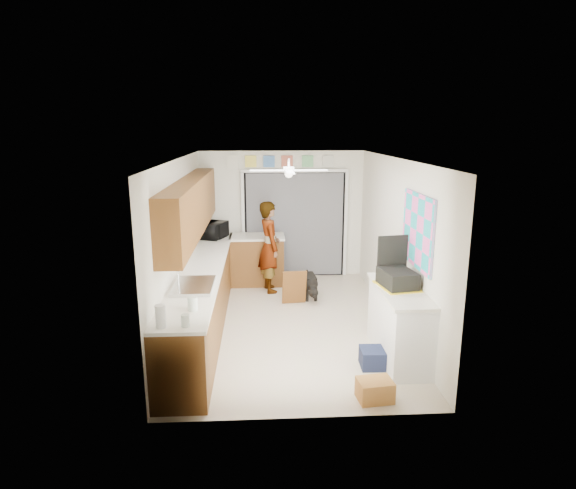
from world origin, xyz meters
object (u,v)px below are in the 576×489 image
object	(u,v)px
suitcase	(397,279)
dog	(310,285)
man	(269,247)
cardboard_box	(375,390)
paper_towel_roll	(161,316)
navy_crate	(376,358)
microwave	(214,230)

from	to	relation	value
suitcase	dog	distance (m)	2.51
dog	suitcase	bearing A→B (deg)	-72.40
man	dog	world-z (taller)	man
suitcase	dog	size ratio (longest dim) A/B	0.83
cardboard_box	man	world-z (taller)	man
suitcase	cardboard_box	xyz separation A→B (m)	(-0.51, -1.09, -0.93)
paper_towel_roll	cardboard_box	bearing A→B (deg)	1.27
cardboard_box	paper_towel_roll	bearing A→B (deg)	-178.73
paper_towel_roll	navy_crate	world-z (taller)	paper_towel_roll
microwave	man	bearing A→B (deg)	-84.68
microwave	paper_towel_roll	bearing A→B (deg)	-160.69
man	dog	bearing A→B (deg)	-135.85
suitcase	cardboard_box	distance (m)	1.52
suitcase	cardboard_box	bearing A→B (deg)	-125.01
microwave	navy_crate	distance (m)	4.13
microwave	suitcase	bearing A→B (deg)	-117.00
navy_crate	man	world-z (taller)	man
navy_crate	dog	bearing A→B (deg)	102.79
cardboard_box	dog	world-z (taller)	dog
suitcase	navy_crate	bearing A→B (deg)	-143.78
paper_towel_roll	microwave	bearing A→B (deg)	87.70
paper_towel_roll	man	xyz separation A→B (m)	(1.18, 3.80, -0.23)
suitcase	navy_crate	world-z (taller)	suitcase
navy_crate	dog	size ratio (longest dim) A/B	0.63
dog	cardboard_box	bearing A→B (deg)	-87.81
microwave	cardboard_box	distance (m)	4.66
microwave	paper_towel_roll	distance (m)	4.10
navy_crate	man	xyz separation A→B (m)	(-1.27, 3.00, 0.71)
navy_crate	man	size ratio (longest dim) A/B	0.23
cardboard_box	navy_crate	distance (m)	0.78
microwave	suitcase	xyz separation A→B (m)	(2.61, -2.96, -0.04)
microwave	paper_towel_roll	xyz separation A→B (m)	(-0.16, -4.10, -0.03)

